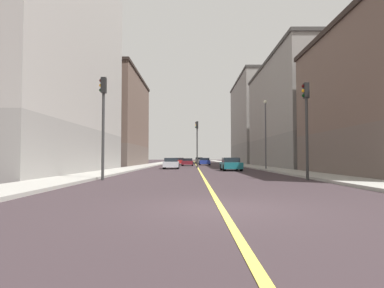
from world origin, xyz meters
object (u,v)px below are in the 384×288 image
Objects in this scene: building_right_midblock at (113,121)px; car_maroon at (187,162)px; car_white at (198,160)px; car_blue at (204,161)px; building_left_mid at (295,115)px; car_teal at (230,164)px; car_silver at (170,163)px; building_left_far at (256,122)px; traffic_light_median_far at (196,138)px; building_right_corner at (42,33)px; street_lamp_left_near at (265,127)px; traffic_light_right_near at (102,113)px; car_red at (178,161)px; traffic_light_left_near at (305,117)px.

building_right_midblock reaches higher than car_maroon.
car_blue is (0.61, -17.69, -0.04)m from car_white.
building_left_mid reaches higher than car_teal.
car_blue is at bearing 76.10° from car_silver.
building_left_mid reaches higher than car_maroon.
building_left_far is 4.07× the size of traffic_light_median_far.
car_white is 41.76m from car_teal.
car_maroon is at bearing -1.55° from building_right_midblock.
car_maroon is (11.85, 24.60, -11.26)m from building_right_corner.
building_left_far is 3.35× the size of street_lamp_left_near.
car_white is (6.74, 55.31, -3.19)m from traffic_light_right_near.
car_maroon is (-2.92, -4.79, -0.04)m from car_blue.
building_left_mid is 14.08m from traffic_light_median_far.
building_right_midblock reaches higher than car_blue.
street_lamp_left_near is at bearing -42.37° from building_right_midblock.
building_right_corner is at bearing -161.88° from car_teal.
street_lamp_left_near is 20.31m from car_maroon.
car_red is at bearing 90.06° from car_silver.
traffic_light_left_near is at bearing -78.63° from car_teal.
car_red reaches higher than car_maroon.
building_left_mid is 4.27× the size of traffic_light_left_near.
car_red is at bearing 102.22° from car_teal.
car_blue is at bearing 78.93° from traffic_light_right_near.
car_blue is at bearing 103.34° from street_lamp_left_near.
building_left_far is 1.01× the size of building_right_corner.
car_blue is at bearing 96.69° from traffic_light_left_near.
traffic_light_median_far is 11.44m from car_maroon.
traffic_light_right_near is at bearing -110.64° from building_left_far.
traffic_light_left_near is 33.78m from car_maroon.
building_left_far is 51.83m from traffic_light_left_near.
building_right_midblock is 13.60m from car_maroon.
building_left_far is 5.27× the size of car_white.
car_white is at bearing 98.47° from street_lamp_left_near.
building_right_corner is 5.56× the size of car_silver.
car_blue is at bearing 58.61° from car_maroon.
building_right_midblock is at bearing 162.17° from building_left_mid.
building_left_mid is 33.77m from car_white.
car_silver is at bearing -96.28° from car_white.
car_maroon is at bearing 102.59° from traffic_light_left_near.
traffic_light_median_far is 10.07m from street_lamp_left_near.
traffic_light_right_near is at bearing -96.95° from car_white.
traffic_light_left_near is at bearing -59.95° from building_right_midblock.
traffic_light_median_far is 0.82× the size of street_lamp_left_near.
building_right_corner is 20.62m from car_teal.
traffic_light_right_near reaches higher than car_white.
traffic_light_median_far is at bearing 75.23° from traffic_light_right_near.
car_silver is at bearing -135.74° from traffic_light_median_far.
car_teal is (4.59, -19.22, 0.05)m from car_maroon.
car_maroon is 19.76m from car_teal.
traffic_light_right_near is 1.31× the size of car_white.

